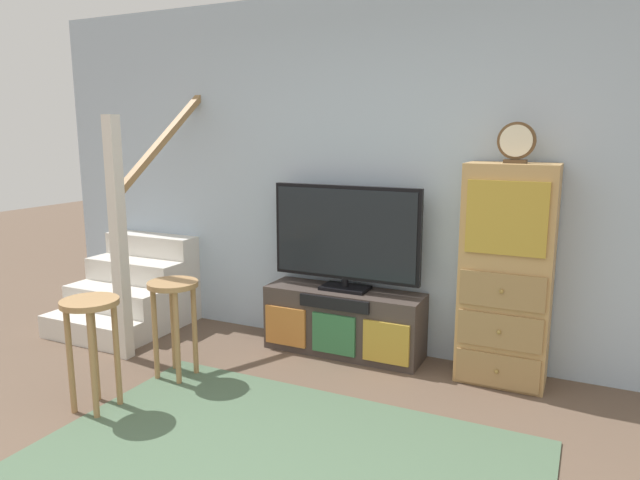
# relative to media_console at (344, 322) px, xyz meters

# --- Properties ---
(back_wall) EXTENTS (6.40, 0.12, 2.70)m
(back_wall) POSITION_rel_media_console_xyz_m (0.30, 0.27, 1.10)
(back_wall) COLOR #A8BCD1
(back_wall) RESTS_ON ground_plane
(area_rug) EXTENTS (2.60, 1.80, 0.01)m
(area_rug) POSITION_rel_media_console_xyz_m (0.30, -1.59, -0.24)
(area_rug) COLOR #4C664C
(area_rug) RESTS_ON ground_plane
(media_console) EXTENTS (1.22, 0.38, 0.50)m
(media_console) POSITION_rel_media_console_xyz_m (0.00, 0.00, 0.00)
(media_console) COLOR #423833
(media_console) RESTS_ON ground_plane
(television) EXTENTS (1.16, 0.22, 0.79)m
(television) POSITION_rel_media_console_xyz_m (0.00, 0.02, 0.67)
(television) COLOR black
(television) RESTS_ON media_console
(side_cabinet) EXTENTS (0.58, 0.38, 1.48)m
(side_cabinet) POSITION_rel_media_console_xyz_m (1.17, 0.01, 0.49)
(side_cabinet) COLOR tan
(side_cabinet) RESTS_ON ground_plane
(desk_clock) EXTENTS (0.24, 0.08, 0.26)m
(desk_clock) POSITION_rel_media_console_xyz_m (1.18, -0.00, 1.36)
(desk_clock) COLOR #4C3823
(desk_clock) RESTS_ON side_cabinet
(staircase) EXTENTS (1.00, 1.36, 2.20)m
(staircase) POSITION_rel_media_console_xyz_m (-1.94, 0.01, 0.12)
(staircase) COLOR silver
(staircase) RESTS_ON ground_plane
(bar_stool_near) EXTENTS (0.34, 0.34, 0.70)m
(bar_stool_near) POSITION_rel_media_console_xyz_m (-1.01, -1.49, 0.27)
(bar_stool_near) COLOR #A37A4C
(bar_stool_near) RESTS_ON ground_plane
(bar_stool_far) EXTENTS (0.34, 0.34, 0.69)m
(bar_stool_far) POSITION_rel_media_console_xyz_m (-0.87, -0.91, 0.26)
(bar_stool_far) COLOR #A37A4C
(bar_stool_far) RESTS_ON ground_plane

